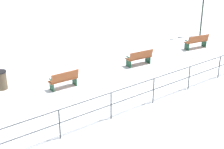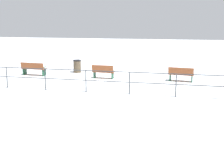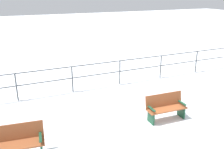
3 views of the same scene
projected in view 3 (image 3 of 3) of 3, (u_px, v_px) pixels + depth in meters
name	position (u px, v px, depth m)	size (l,w,h in m)	color
ground_plane	(168.00, 122.00, 8.42)	(80.00, 80.00, 0.00)	white
bench_second	(15.00, 142.00, 6.50)	(0.74, 1.56, 0.89)	brown
bench_third	(166.00, 107.00, 8.47)	(0.57, 1.43, 0.89)	brown
waterfront_railing	(120.00, 68.00, 11.51)	(0.05, 22.87, 1.17)	#383D42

